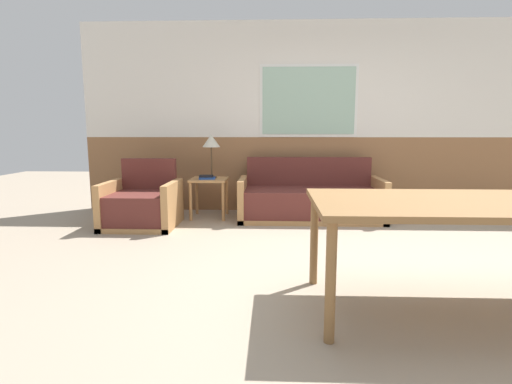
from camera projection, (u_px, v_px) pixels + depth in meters
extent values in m
plane|color=gray|center=(374.00, 273.00, 3.34)|extent=(16.00, 16.00, 0.00)
cube|color=#8E603D|center=(331.00, 174.00, 5.85)|extent=(7.20, 0.06, 1.08)
cube|color=silver|center=(334.00, 80.00, 5.65)|extent=(7.20, 0.06, 1.62)
cube|color=white|center=(309.00, 101.00, 5.67)|extent=(1.39, 0.01, 1.01)
cube|color=#99BCA8|center=(309.00, 101.00, 5.66)|extent=(1.31, 0.02, 0.93)
cube|color=#B27F4C|center=(310.00, 217.00, 5.34)|extent=(1.89, 0.81, 0.06)
cube|color=#5B2823|center=(310.00, 202.00, 5.29)|extent=(1.73, 0.73, 0.35)
cube|color=#5B2823|center=(308.00, 171.00, 5.60)|extent=(1.73, 0.10, 0.40)
cube|color=#B27F4C|center=(243.00, 199.00, 5.34)|extent=(0.08, 0.81, 0.55)
cube|color=#B27F4C|center=(379.00, 200.00, 5.27)|extent=(0.08, 0.81, 0.55)
cube|color=#B27F4C|center=(143.00, 224.00, 4.96)|extent=(0.86, 0.82, 0.06)
cube|color=#5B2823|center=(141.00, 208.00, 4.91)|extent=(0.70, 0.74, 0.36)
cube|color=#5B2823|center=(149.00, 174.00, 5.23)|extent=(0.70, 0.10, 0.40)
cube|color=#B27F4C|center=(111.00, 204.00, 4.94)|extent=(0.08, 0.82, 0.56)
cube|color=#B27F4C|center=(173.00, 204.00, 4.91)|extent=(0.08, 0.82, 0.56)
cube|color=#B27F4C|center=(209.00, 180.00, 5.39)|extent=(0.49, 0.49, 0.03)
cylinder|color=#B27F4C|center=(191.00, 202.00, 5.23)|extent=(0.04, 0.04, 0.51)
cylinder|color=#B27F4C|center=(223.00, 202.00, 5.22)|extent=(0.04, 0.04, 0.51)
cylinder|color=#B27F4C|center=(197.00, 196.00, 5.66)|extent=(0.04, 0.04, 0.51)
cylinder|color=#B27F4C|center=(227.00, 197.00, 5.64)|extent=(0.04, 0.04, 0.51)
cylinder|color=#4C3823|center=(212.00, 177.00, 5.47)|extent=(0.14, 0.14, 0.02)
cylinder|color=#4C3823|center=(212.00, 162.00, 5.44)|extent=(0.02, 0.02, 0.40)
cone|color=beige|center=(211.00, 141.00, 5.40)|extent=(0.24, 0.24, 0.17)
cube|color=#234799|center=(207.00, 178.00, 5.30)|extent=(0.22, 0.14, 0.03)
cube|color=black|center=(206.00, 176.00, 5.31)|extent=(0.19, 0.13, 0.03)
cube|color=olive|center=(474.00, 204.00, 2.54)|extent=(2.04, 1.00, 0.04)
cylinder|color=olive|center=(331.00, 283.00, 2.20)|extent=(0.06, 0.06, 0.70)
cylinder|color=olive|center=(314.00, 240.00, 3.06)|extent=(0.06, 0.06, 0.70)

